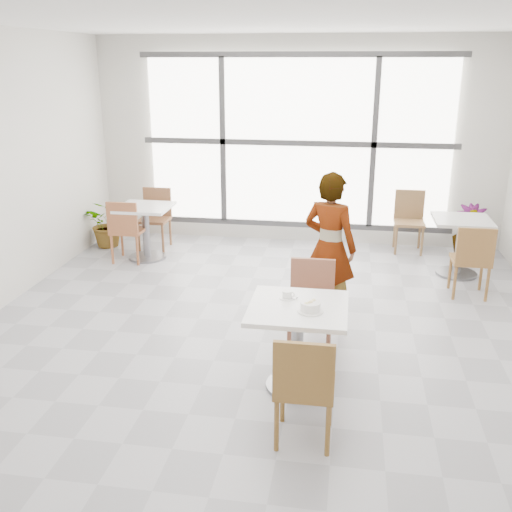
# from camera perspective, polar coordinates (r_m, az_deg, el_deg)

# --- Properties ---
(floor) EXTENTS (7.00, 7.00, 0.00)m
(floor) POSITION_cam_1_polar(r_m,az_deg,el_deg) (5.83, 0.48, -8.42)
(floor) COLOR #9E9EA5
(floor) RESTS_ON ground
(ceiling) EXTENTS (7.00, 7.00, 0.00)m
(ceiling) POSITION_cam_1_polar(r_m,az_deg,el_deg) (5.20, 0.57, 22.49)
(ceiling) COLOR white
(ceiling) RESTS_ON ground
(wall_back) EXTENTS (6.00, 0.00, 6.00)m
(wall_back) POSITION_cam_1_polar(r_m,az_deg,el_deg) (8.74, 4.07, 11.02)
(wall_back) COLOR silver
(wall_back) RESTS_ON ground
(wall_front) EXTENTS (6.00, 0.00, 6.00)m
(wall_front) POSITION_cam_1_polar(r_m,az_deg,el_deg) (2.14, -14.31, -14.43)
(wall_front) COLOR silver
(wall_front) RESTS_ON ground
(window) EXTENTS (4.60, 0.07, 2.52)m
(window) POSITION_cam_1_polar(r_m,az_deg,el_deg) (8.68, 4.03, 10.96)
(window) COLOR white
(window) RESTS_ON ground
(main_table) EXTENTS (0.80, 0.80, 0.75)m
(main_table) POSITION_cam_1_polar(r_m,az_deg,el_deg) (4.87, 4.08, -7.34)
(main_table) COLOR white
(main_table) RESTS_ON ground
(chair_near) EXTENTS (0.42, 0.42, 0.87)m
(chair_near) POSITION_cam_1_polar(r_m,az_deg,el_deg) (4.19, 4.74, -12.32)
(chair_near) COLOR brown
(chair_near) RESTS_ON ground
(chair_far) EXTENTS (0.42, 0.42, 0.87)m
(chair_far) POSITION_cam_1_polar(r_m,az_deg,el_deg) (5.55, 5.41, -4.23)
(chair_far) COLOR #965A42
(chair_far) RESTS_ON ground
(oatmeal_bowl) EXTENTS (0.21, 0.21, 0.09)m
(oatmeal_bowl) POSITION_cam_1_polar(r_m,az_deg,el_deg) (4.66, 5.34, -4.95)
(oatmeal_bowl) COLOR white
(oatmeal_bowl) RESTS_ON main_table
(coffee_cup) EXTENTS (0.16, 0.13, 0.07)m
(coffee_cup) POSITION_cam_1_polar(r_m,az_deg,el_deg) (4.90, 3.08, -3.83)
(coffee_cup) COLOR white
(coffee_cup) RESTS_ON main_table
(person) EXTENTS (0.68, 0.57, 1.59)m
(person) POSITION_cam_1_polar(r_m,az_deg,el_deg) (6.12, 7.21, 0.85)
(person) COLOR black
(person) RESTS_ON ground
(bg_table_left) EXTENTS (0.70, 0.70, 0.75)m
(bg_table_left) POSITION_cam_1_polar(r_m,az_deg,el_deg) (8.22, -10.73, 3.04)
(bg_table_left) COLOR white
(bg_table_left) RESTS_ON ground
(bg_table_right) EXTENTS (0.70, 0.70, 0.75)m
(bg_table_right) POSITION_cam_1_polar(r_m,az_deg,el_deg) (7.88, 19.32, 1.61)
(bg_table_right) COLOR silver
(bg_table_right) RESTS_ON ground
(bg_chair_left_near) EXTENTS (0.42, 0.42, 0.87)m
(bg_chair_left_near) POSITION_cam_1_polar(r_m,az_deg,el_deg) (8.09, -12.59, 2.76)
(bg_chair_left_near) COLOR #A25C39
(bg_chair_left_near) RESTS_ON ground
(bg_chair_left_far) EXTENTS (0.42, 0.42, 0.87)m
(bg_chair_left_far) POSITION_cam_1_polar(r_m,az_deg,el_deg) (8.72, -9.78, 4.08)
(bg_chair_left_far) COLOR brown
(bg_chair_left_far) RESTS_ON ground
(bg_chair_right_near) EXTENTS (0.42, 0.42, 0.87)m
(bg_chair_right_near) POSITION_cam_1_polar(r_m,az_deg,el_deg) (7.15, 20.37, -0.08)
(bg_chair_right_near) COLOR brown
(bg_chair_right_near) RESTS_ON ground
(bg_chair_right_far) EXTENTS (0.42, 0.42, 0.87)m
(bg_chair_right_far) POSITION_cam_1_polar(r_m,az_deg,el_deg) (8.73, 14.72, 3.74)
(bg_chair_right_far) COLOR olive
(bg_chair_right_far) RESTS_ON ground
(plant_left) EXTENTS (0.74, 0.68, 0.71)m
(plant_left) POSITION_cam_1_polar(r_m,az_deg,el_deg) (8.91, -14.18, 3.12)
(plant_left) COLOR #4B8649
(plant_left) RESTS_ON ground
(plant_right) EXTENTS (0.47, 0.47, 0.77)m
(plant_right) POSITION_cam_1_polar(r_m,az_deg,el_deg) (8.60, 20.08, 2.19)
(plant_right) COLOR #3F863E
(plant_right) RESTS_ON ground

